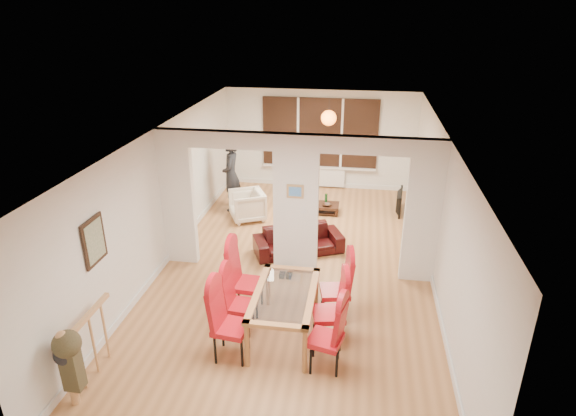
% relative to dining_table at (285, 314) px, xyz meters
% --- Properties ---
extents(floor, '(5.00, 9.00, 0.01)m').
position_rel_dining_table_xyz_m(floor, '(-0.12, 1.97, -0.37)').
color(floor, '#B27847').
rests_on(floor, ground).
extents(room_walls, '(5.00, 9.00, 2.60)m').
position_rel_dining_table_xyz_m(room_walls, '(-0.12, 1.97, 0.93)').
color(room_walls, silver).
rests_on(room_walls, floor).
extents(divider_wall, '(5.00, 0.18, 2.60)m').
position_rel_dining_table_xyz_m(divider_wall, '(-0.12, 1.97, 0.93)').
color(divider_wall, white).
rests_on(divider_wall, floor).
extents(bay_window_blinds, '(3.00, 0.08, 1.80)m').
position_rel_dining_table_xyz_m(bay_window_blinds, '(-0.12, 6.41, 1.13)').
color(bay_window_blinds, black).
rests_on(bay_window_blinds, room_walls).
extents(radiator, '(1.40, 0.08, 0.50)m').
position_rel_dining_table_xyz_m(radiator, '(-0.12, 6.37, -0.07)').
color(radiator, white).
rests_on(radiator, floor).
extents(pendant_light, '(0.36, 0.36, 0.36)m').
position_rel_dining_table_xyz_m(pendant_light, '(0.18, 5.27, 1.78)').
color(pendant_light, orange).
rests_on(pendant_light, room_walls).
extents(stair_newel, '(0.40, 1.20, 1.10)m').
position_rel_dining_table_xyz_m(stair_newel, '(-2.37, -1.23, 0.18)').
color(stair_newel, tan).
rests_on(stair_newel, floor).
extents(wall_poster, '(0.04, 0.52, 0.67)m').
position_rel_dining_table_xyz_m(wall_poster, '(-2.59, -0.43, 1.23)').
color(wall_poster, gray).
rests_on(wall_poster, room_walls).
extents(pillar_photo, '(0.30, 0.03, 0.25)m').
position_rel_dining_table_xyz_m(pillar_photo, '(-0.12, 1.87, 1.23)').
color(pillar_photo, '#4C8CD8').
rests_on(pillar_photo, divider_wall).
extents(dining_table, '(0.89, 1.58, 0.74)m').
position_rel_dining_table_xyz_m(dining_table, '(0.00, 0.00, 0.00)').
color(dining_table, '#AC713F').
rests_on(dining_table, floor).
extents(dining_chair_la, '(0.51, 0.51, 1.14)m').
position_rel_dining_table_xyz_m(dining_chair_la, '(-0.65, -0.57, 0.20)').
color(dining_chair_la, '#B6121C').
rests_on(dining_chair_la, floor).
extents(dining_chair_lb, '(0.44, 0.44, 1.02)m').
position_rel_dining_table_xyz_m(dining_chair_lb, '(-0.69, 0.02, 0.14)').
color(dining_chair_lb, '#B6121C').
rests_on(dining_chair_lb, floor).
extents(dining_chair_lc, '(0.51, 0.51, 1.18)m').
position_rel_dining_table_xyz_m(dining_chair_lc, '(-0.69, 0.53, 0.22)').
color(dining_chair_lc, '#B6121C').
rests_on(dining_chair_lc, floor).
extents(dining_chair_ra, '(0.52, 0.52, 1.07)m').
position_rel_dining_table_xyz_m(dining_chair_ra, '(0.65, -0.59, 0.17)').
color(dining_chair_ra, '#B6121C').
rests_on(dining_chair_ra, floor).
extents(dining_chair_rb, '(0.53, 0.53, 1.13)m').
position_rel_dining_table_xyz_m(dining_chair_rb, '(0.65, -0.04, 0.19)').
color(dining_chair_rb, '#B6121C').
rests_on(dining_chair_rb, floor).
extents(dining_chair_rc, '(0.52, 0.52, 1.11)m').
position_rel_dining_table_xyz_m(dining_chair_rc, '(0.70, 0.58, 0.19)').
color(dining_chair_rc, '#B6121C').
rests_on(dining_chair_rc, floor).
extents(sofa, '(1.87, 1.33, 0.51)m').
position_rel_dining_table_xyz_m(sofa, '(-0.15, 2.64, -0.12)').
color(sofa, black).
rests_on(sofa, floor).
extents(armchair, '(0.99, 1.00, 0.68)m').
position_rel_dining_table_xyz_m(armchair, '(-1.53, 4.03, -0.03)').
color(armchair, beige).
rests_on(armchair, floor).
extents(person, '(0.68, 0.49, 1.73)m').
position_rel_dining_table_xyz_m(person, '(-2.03, 4.57, 0.50)').
color(person, black).
rests_on(person, floor).
extents(television, '(0.91, 0.20, 0.52)m').
position_rel_dining_table_xyz_m(television, '(1.88, 5.03, -0.11)').
color(television, black).
rests_on(television, floor).
extents(coffee_table, '(1.06, 0.71, 0.22)m').
position_rel_dining_table_xyz_m(coffee_table, '(0.05, 4.67, -0.26)').
color(coffee_table, '#321B11').
rests_on(coffee_table, floor).
extents(bottle, '(0.06, 0.06, 0.26)m').
position_rel_dining_table_xyz_m(bottle, '(0.22, 4.72, -0.02)').
color(bottle, '#143F19').
rests_on(bottle, coffee_table).
extents(bowl, '(0.21, 0.21, 0.05)m').
position_rel_dining_table_xyz_m(bowl, '(0.26, 4.57, -0.12)').
color(bowl, '#321B11').
rests_on(bowl, coffee_table).
extents(shoes, '(0.22, 0.24, 0.09)m').
position_rel_dining_table_xyz_m(shoes, '(-0.25, 1.67, -0.33)').
color(shoes, black).
rests_on(shoes, floor).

